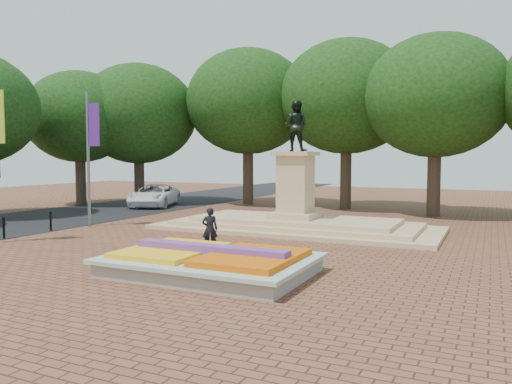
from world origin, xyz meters
TOP-DOWN VIEW (x-y plane):
  - ground at (0.00, 0.00)m, footprint 90.00×90.00m
  - asphalt_street at (-15.00, 5.00)m, footprint 9.00×90.00m
  - flower_bed at (1.03, -2.00)m, footprint 6.30×4.30m
  - monument at (0.00, 8.00)m, footprint 14.00×6.00m
  - tree_row_back at (2.33, 18.00)m, footprint 44.80×8.80m
  - van at (-13.66, 14.65)m, footprint 4.56×6.43m
  - pedestrian at (-1.02, 1.38)m, footprint 0.73×0.66m

SIDE VIEW (x-z plane):
  - ground at x=0.00m, z-range 0.00..0.00m
  - asphalt_street at x=-15.00m, z-range 0.00..0.02m
  - flower_bed at x=1.03m, z-range -0.08..0.83m
  - van at x=-13.66m, z-range 0.00..1.63m
  - pedestrian at x=-1.02m, z-range 0.00..1.68m
  - monument at x=0.00m, z-range -2.32..4.09m
  - tree_row_back at x=2.33m, z-range 1.46..11.89m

